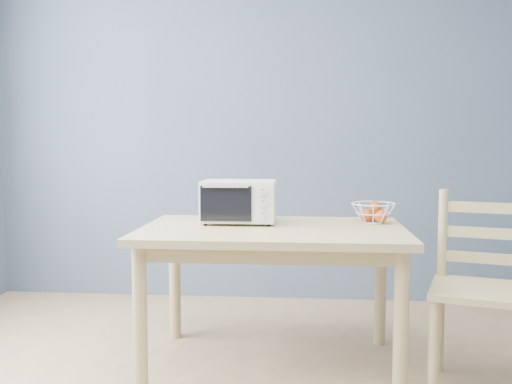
# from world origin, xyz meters

# --- Properties ---
(room) EXTENTS (4.01, 4.51, 2.61)m
(room) POSITION_xyz_m (0.00, 0.00, 1.30)
(room) COLOR tan
(room) RESTS_ON ground
(dining_table) EXTENTS (1.40, 0.90, 0.75)m
(dining_table) POSITION_xyz_m (0.21, 0.94, 0.65)
(dining_table) COLOR tan
(dining_table) RESTS_ON ground
(toaster_oven) EXTENTS (0.41, 0.30, 0.24)m
(toaster_oven) POSITION_xyz_m (0.00, 1.07, 0.88)
(toaster_oven) COLOR silver
(toaster_oven) RESTS_ON dining_table
(fruit_basket) EXTENTS (0.27, 0.27, 0.12)m
(fruit_basket) POSITION_xyz_m (0.77, 1.14, 0.81)
(fruit_basket) COLOR white
(fruit_basket) RESTS_ON dining_table
(dining_chair) EXTENTS (0.56, 0.56, 0.96)m
(dining_chair) POSITION_xyz_m (1.23, 0.72, 0.47)
(dining_chair) COLOR tan
(dining_chair) RESTS_ON ground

